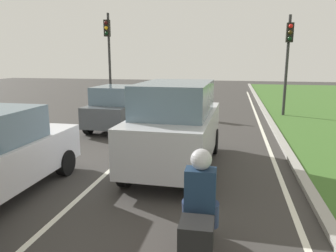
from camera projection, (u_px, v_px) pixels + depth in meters
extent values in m
plane|color=#383533|center=(173.00, 129.00, 13.35)|extent=(60.00, 60.00, 0.00)
cube|color=silver|center=(157.00, 128.00, 13.49)|extent=(0.12, 32.00, 0.01)
cube|color=silver|center=(263.00, 132.00, 12.65)|extent=(0.12, 32.00, 0.01)
cube|color=#9E9B93|center=(276.00, 132.00, 12.54)|extent=(0.24, 48.00, 0.12)
cube|color=#B7BABF|center=(176.00, 133.00, 8.45)|extent=(2.00, 4.54, 1.10)
cube|color=slate|center=(175.00, 98.00, 8.11)|extent=(1.76, 2.74, 0.80)
cylinder|color=black|center=(159.00, 138.00, 10.21)|extent=(0.24, 0.76, 0.76)
cylinder|color=black|center=(214.00, 141.00, 9.84)|extent=(0.24, 0.76, 0.76)
cylinder|color=black|center=(125.00, 170.00, 7.29)|extent=(0.24, 0.76, 0.76)
cylinder|color=black|center=(202.00, 176.00, 6.92)|extent=(0.24, 0.76, 0.76)
cylinder|color=black|center=(8.00, 159.00, 8.32)|extent=(0.22, 0.64, 0.64)
cylinder|color=black|center=(66.00, 163.00, 8.00)|extent=(0.22, 0.64, 0.64)
cube|color=#474C51|center=(119.00, 112.00, 13.27)|extent=(1.75, 3.75, 0.80)
cube|color=slate|center=(116.00, 95.00, 12.88)|extent=(1.54, 1.94, 0.68)
cylinder|color=black|center=(114.00, 115.00, 14.72)|extent=(0.24, 0.61, 0.60)
cylinder|color=black|center=(145.00, 117.00, 14.39)|extent=(0.24, 0.61, 0.60)
cylinder|color=black|center=(88.00, 127.00, 12.33)|extent=(0.24, 0.61, 0.60)
cylinder|color=black|center=(125.00, 128.00, 11.99)|extent=(0.24, 0.61, 0.60)
cube|color=#590A0A|center=(200.00, 231.00, 4.35)|extent=(0.31, 1.41, 0.36)
ellipsoid|color=#590A0A|center=(202.00, 204.00, 4.64)|extent=(0.29, 0.51, 0.24)
cube|color=black|center=(196.00, 234.00, 3.76)|extent=(0.41, 0.41, 0.32)
cylinder|color=black|center=(203.00, 224.00, 5.08)|extent=(0.11, 0.60, 0.60)
cube|color=#192D47|center=(200.00, 191.00, 4.18)|extent=(0.41, 0.27, 0.60)
sphere|color=#B2B2B7|center=(201.00, 159.00, 4.12)|extent=(0.28, 0.28, 0.28)
cylinder|color=navy|center=(188.00, 212.00, 4.40)|extent=(0.17, 0.30, 0.45)
cylinder|color=navy|center=(213.00, 214.00, 4.34)|extent=(0.17, 0.30, 0.45)
cylinder|color=#2D2D2D|center=(287.00, 67.00, 15.73)|extent=(0.14, 0.14, 4.91)
cube|color=black|center=(290.00, 33.00, 15.20)|extent=(0.32, 0.24, 0.90)
sphere|color=red|center=(291.00, 26.00, 15.02)|extent=(0.20, 0.20, 0.20)
sphere|color=#382B0C|center=(290.00, 32.00, 15.08)|extent=(0.20, 0.20, 0.20)
sphere|color=black|center=(290.00, 38.00, 15.13)|extent=(0.20, 0.20, 0.20)
cylinder|color=#2D2D2D|center=(110.00, 62.00, 18.53)|extent=(0.14, 0.14, 5.37)
cube|color=black|center=(107.00, 28.00, 17.95)|extent=(0.32, 0.24, 0.90)
sphere|color=#3F0F0F|center=(106.00, 23.00, 17.77)|extent=(0.20, 0.20, 0.20)
sphere|color=#F2AD19|center=(106.00, 28.00, 17.83)|extent=(0.20, 0.20, 0.20)
sphere|color=black|center=(106.00, 33.00, 17.89)|extent=(0.20, 0.20, 0.20)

